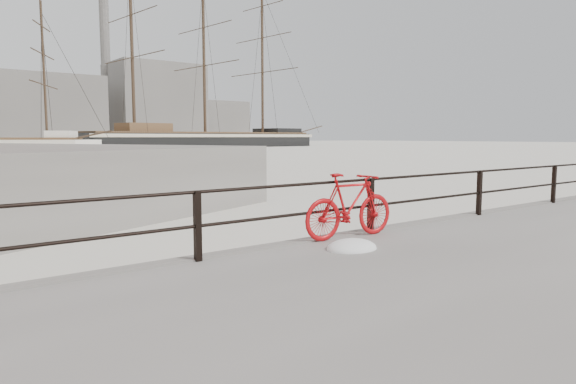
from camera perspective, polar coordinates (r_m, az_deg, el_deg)
ground at (r=12.40m, az=19.75°, el=-3.94°), size 400.00×400.00×0.00m
guardrail at (r=12.20m, az=20.48°, el=-0.09°), size 28.00×0.10×1.00m
bicycle at (r=8.91m, az=6.89°, el=-1.49°), size 1.89×0.43×1.13m
barque_black at (r=104.32m, az=-9.16°, el=4.93°), size 68.90×28.99×37.39m
industrial_west at (r=149.79m, az=-26.26°, el=8.18°), size 32.00×18.00×18.00m
industrial_mid at (r=165.31m, az=-14.55°, el=9.40°), size 26.00×20.00×24.00m
industrial_east at (r=179.80m, az=-8.34°, el=7.66°), size 20.00×16.00×14.00m
smokestack at (r=166.24m, az=-19.57°, el=12.69°), size 2.80×2.80×44.00m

